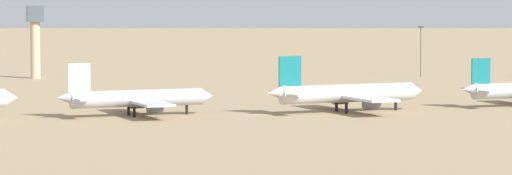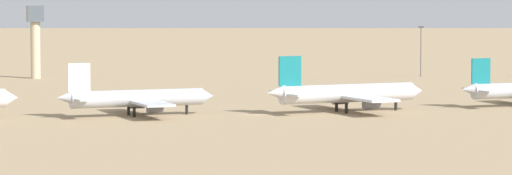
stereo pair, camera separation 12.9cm
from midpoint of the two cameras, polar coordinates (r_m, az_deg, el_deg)
ground at (r=341.22m, az=-0.00°, el=-1.09°), size 4000.00×4000.00×0.00m
parked_jet_white_2 at (r=338.70m, az=-4.78°, el=-0.44°), size 38.53×32.53×12.72m
parked_jet_teal_3 at (r=348.18m, az=3.60°, el=-0.24°), size 42.20×35.81×13.94m
control_tower at (r=476.29m, az=-8.74°, el=2.09°), size 5.20×5.20×23.92m
light_pole_west at (r=483.19m, az=6.57°, el=1.57°), size 1.80×0.50×16.87m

